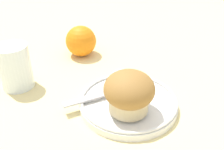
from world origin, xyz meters
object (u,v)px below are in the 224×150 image
object	(u,v)px
orange_fruit	(81,41)
juice_glass	(15,67)
muffin	(129,92)
butter_knife	(110,92)

from	to	relation	value
orange_fruit	juice_glass	bearing A→B (deg)	-179.85
orange_fruit	muffin	bearing A→B (deg)	-117.32
muffin	butter_knife	xyz separation A→B (m)	(0.02, 0.06, -0.04)
muffin	orange_fruit	distance (m)	0.28
juice_glass	orange_fruit	bearing A→B (deg)	0.15
muffin	juice_glass	size ratio (longest dim) A/B	0.93
butter_knife	juice_glass	distance (m)	0.21
muffin	orange_fruit	xyz separation A→B (m)	(0.13, 0.25, -0.02)
muffin	orange_fruit	bearing A→B (deg)	62.68
muffin	juice_glass	bearing A→B (deg)	105.16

